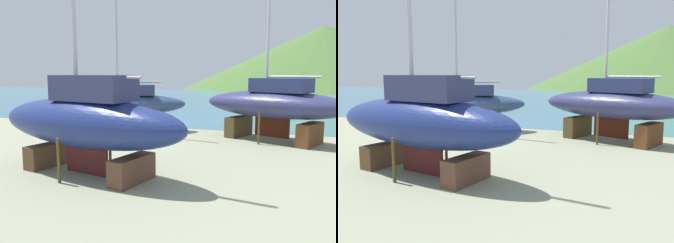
# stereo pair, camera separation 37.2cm
# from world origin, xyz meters

# --- Properties ---
(ground_plane) EXTENTS (43.93, 43.93, 0.00)m
(ground_plane) POSITION_xyz_m (0.00, -4.52, 0.00)
(ground_plane) COLOR gray
(sea_water) EXTENTS (174.69, 60.44, 0.01)m
(sea_water) POSITION_xyz_m (0.00, 36.69, 0.00)
(sea_water) COLOR teal
(sea_water) RESTS_ON ground
(headland_hill) EXTENTS (157.89, 157.89, 35.92)m
(headland_hill) POSITION_xyz_m (15.38, 94.94, 0.00)
(headland_hill) COLOR #4A6F33
(headland_hill) RESTS_ON ground
(sailboat_large_starboard) EXTENTS (8.62, 6.94, 13.76)m
(sailboat_large_starboard) POSITION_xyz_m (-0.96, 3.26, 1.91)
(sailboat_large_starboard) COLOR brown
(sailboat_large_starboard) RESTS_ON ground
(sailboat_small_center) EXTENTS (9.36, 4.16, 15.30)m
(sailboat_small_center) POSITION_xyz_m (2.34, -6.07, 2.14)
(sailboat_small_center) COLOR brown
(sailboat_small_center) RESTS_ON ground
(sailboat_mid_port) EXTENTS (9.50, 6.08, 13.32)m
(sailboat_mid_port) POSITION_xyz_m (8.62, 3.86, 2.18)
(sailboat_mid_port) COLOR brown
(sailboat_mid_port) RESTS_ON ground
(worker) EXTENTS (0.50, 0.45, 1.72)m
(worker) POSITION_xyz_m (-4.92, 7.08, 0.89)
(worker) COLOR #254F84
(worker) RESTS_ON ground
(barrel_rust_far) EXTENTS (0.78, 0.78, 0.91)m
(barrel_rust_far) POSITION_xyz_m (-7.20, 1.67, 0.46)
(barrel_rust_far) COLOR olive
(barrel_rust_far) RESTS_ON ground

